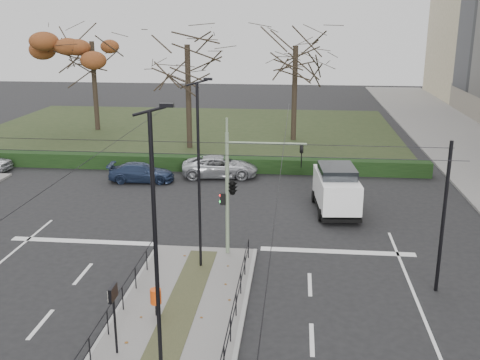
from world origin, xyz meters
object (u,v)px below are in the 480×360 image
(streetlamp_median_far, at_px, (199,175))
(bare_tree_center, at_px, (296,53))
(info_panel, at_px, (113,301))
(litter_bin, at_px, (156,297))
(streetlamp_median_near, at_px, (157,252))
(parked_car_third, at_px, (141,172))
(bare_tree_near, at_px, (187,52))
(parked_car_fourth, at_px, (220,166))
(white_van, at_px, (336,188))
(rust_tree, at_px, (92,41))
(traffic_light, at_px, (235,185))

(streetlamp_median_far, distance_m, bare_tree_center, 26.43)
(info_panel, relative_size, streetlamp_median_far, 0.29)
(litter_bin, xyz_separation_m, streetlamp_median_near, (1.12, -3.79, 3.41))
(parked_car_third, bearing_deg, bare_tree_near, -11.36)
(streetlamp_median_near, relative_size, parked_car_fourth, 1.62)
(parked_car_fourth, bearing_deg, streetlamp_median_far, 178.46)
(litter_bin, relative_size, parked_car_third, 0.24)
(white_van, distance_m, bare_tree_near, 18.86)
(parked_car_fourth, height_order, bare_tree_near, bare_tree_near)
(info_panel, height_order, bare_tree_center, bare_tree_center)
(streetlamp_median_far, xyz_separation_m, rust_tree, (-14.69, 28.61, 3.96))
(bare_tree_center, bearing_deg, rust_tree, 171.83)
(streetlamp_median_near, height_order, streetlamp_median_far, streetlamp_median_near)
(traffic_light, distance_m, streetlamp_median_near, 9.60)
(traffic_light, relative_size, bare_tree_near, 0.51)
(streetlamp_median_near, distance_m, streetlamp_median_far, 8.00)
(streetlamp_median_far, distance_m, bare_tree_near, 22.88)
(bare_tree_center, height_order, bare_tree_near, bare_tree_near)
(rust_tree, relative_size, bare_tree_center, 1.01)
(white_van, bearing_deg, streetlamp_median_far, -127.30)
(parked_car_fourth, xyz_separation_m, bare_tree_near, (-3.58, 7.93, 6.92))
(parked_car_third, height_order, white_van, white_van)
(info_panel, relative_size, parked_car_fourth, 0.46)
(bare_tree_near, bearing_deg, parked_car_third, -97.88)
(traffic_light, relative_size, streetlamp_median_near, 0.67)
(parked_car_fourth, height_order, bare_tree_center, bare_tree_center)
(parked_car_third, xyz_separation_m, bare_tree_near, (1.33, 9.59, 7.01))
(bare_tree_near, bearing_deg, info_panel, -83.76)
(bare_tree_near, bearing_deg, traffic_light, -73.84)
(streetlamp_median_far, xyz_separation_m, bare_tree_center, (3.60, 25.99, 3.24))
(traffic_light, height_order, streetlamp_median_near, streetlamp_median_near)
(parked_car_third, bearing_deg, bare_tree_center, -39.07)
(streetlamp_median_near, bearing_deg, info_panel, 142.06)
(litter_bin, relative_size, bare_tree_center, 0.10)
(info_panel, bearing_deg, parked_car_fourth, 88.79)
(info_panel, height_order, parked_car_fourth, info_panel)
(litter_bin, relative_size, rust_tree, 0.10)
(parked_car_third, distance_m, bare_tree_near, 11.95)
(bare_tree_near, bearing_deg, parked_car_fourth, -65.72)
(parked_car_fourth, bearing_deg, parked_car_third, 102.68)
(bare_tree_center, bearing_deg, streetlamp_median_near, -95.65)
(streetlamp_median_far, bearing_deg, white_van, 52.70)
(info_panel, height_order, streetlamp_median_near, streetlamp_median_near)
(parked_car_third, distance_m, rust_tree, 19.75)
(parked_car_third, xyz_separation_m, parked_car_fourth, (4.90, 1.67, 0.09))
(streetlamp_median_near, height_order, parked_car_fourth, streetlamp_median_near)
(white_van, height_order, bare_tree_center, bare_tree_center)
(streetlamp_median_far, relative_size, parked_car_third, 1.89)
(litter_bin, distance_m, parked_car_fourth, 18.41)
(parked_car_third, relative_size, bare_tree_near, 0.39)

